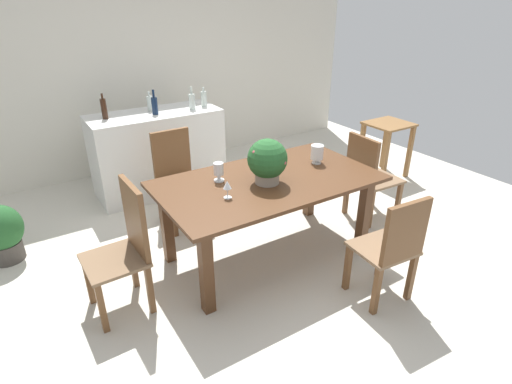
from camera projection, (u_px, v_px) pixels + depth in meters
name	position (u px, v px, depth m)	size (l,w,h in m)	color
ground_plane	(255.00, 242.00, 4.02)	(7.04, 7.04, 0.00)	beige
back_wall	(151.00, 71.00, 5.42)	(6.40, 0.10, 2.60)	beige
dining_table	(268.00, 191.00, 3.56)	(1.92, 1.08, 0.77)	#4C2D19
chair_foot_end	(368.00, 174.00, 4.23)	(0.50, 0.47, 0.95)	brown
chair_head_end	(126.00, 243.00, 3.00)	(0.45, 0.46, 1.02)	brown
chair_near_right	(393.00, 246.00, 3.04)	(0.47, 0.44, 0.92)	brown
chair_far_left	(177.00, 174.00, 4.21)	(0.45, 0.46, 0.98)	brown
flower_centerpiece	(267.00, 161.00, 3.36)	(0.34, 0.34, 0.39)	gray
crystal_vase_left	(219.00, 170.00, 3.44)	(0.09, 0.09, 0.17)	silver
crystal_vase_center_near	(317.00, 153.00, 3.80)	(0.12, 0.12, 0.18)	silver
wine_glass	(227.00, 186.00, 3.15)	(0.07, 0.07, 0.15)	silver
kitchen_counter	(158.00, 153.00, 4.90)	(1.51, 0.65, 0.98)	silver
wine_bottle_tall	(150.00, 103.00, 4.72)	(0.06, 0.06, 0.23)	#B2BFB7
wine_bottle_amber	(192.00, 101.00, 4.77)	(0.07, 0.07, 0.27)	#B2BFB7
wine_bottle_dark	(204.00, 99.00, 4.90)	(0.07, 0.07, 0.23)	#B2BFB7
wine_bottle_green	(104.00, 108.00, 4.40)	(0.06, 0.06, 0.28)	black
wine_bottle_clear	(155.00, 105.00, 4.57)	(0.07, 0.07, 0.28)	#0F1E38
side_table	(387.00, 138.00, 5.29)	(0.54, 0.50, 0.73)	brown
potted_plant_floor	(1.00, 232.00, 3.63)	(0.38, 0.38, 0.55)	#423D38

